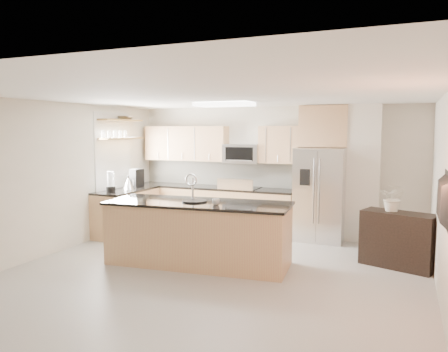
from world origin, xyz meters
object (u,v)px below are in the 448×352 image
at_px(kettle, 128,183).
at_px(bowl, 125,117).
at_px(microwave, 242,154).
at_px(platter, 194,201).
at_px(refrigerator, 320,194).
at_px(credenza, 398,240).
at_px(range, 240,209).
at_px(blender, 111,183).
at_px(coffee_maker, 137,178).
at_px(island, 198,233).
at_px(cup, 216,202).
at_px(television, 439,200).
at_px(flower_vase, 393,191).

xyz_separation_m(kettle, bowl, (-0.23, 0.26, 1.34)).
bearing_deg(microwave, platter, -87.38).
height_order(refrigerator, credenza, refrigerator).
xyz_separation_m(microwave, platter, (0.11, -2.45, -0.62)).
bearing_deg(range, microwave, 90.00).
bearing_deg(blender, kettle, 84.31).
xyz_separation_m(microwave, credenza, (3.09, -1.39, -1.20)).
relative_size(refrigerator, platter, 4.48).
height_order(range, bowl, bowl).
distance_m(range, credenza, 3.34).
bearing_deg(kettle, blender, -95.69).
height_order(blender, coffee_maker, blender).
height_order(refrigerator, platter, refrigerator).
bearing_deg(kettle, credenza, -2.33).
bearing_deg(platter, island, 6.08).
height_order(range, credenza, range).
bearing_deg(coffee_maker, microwave, 20.48).
distance_m(kettle, bowl, 1.38).
xyz_separation_m(island, platter, (-0.06, -0.01, 0.51)).
bearing_deg(credenza, island, -141.89).
relative_size(cup, platter, 0.29).
bearing_deg(range, television, -41.64).
bearing_deg(kettle, cup, -28.49).
height_order(range, kettle, kettle).
xyz_separation_m(blender, coffee_maker, (-0.02, 0.90, 0.00)).
bearing_deg(kettle, refrigerator, 15.31).
relative_size(platter, flower_vase, 0.62).
bearing_deg(range, blender, -143.11).
xyz_separation_m(island, coffee_maker, (-2.27, 1.66, 0.60)).
height_order(island, blender, island).
distance_m(refrigerator, bowl, 4.25).
bearing_deg(blender, television, -15.64).
xyz_separation_m(microwave, coffee_maker, (-2.09, -0.78, -0.53)).
distance_m(range, cup, 2.57).
relative_size(refrigerator, credenza, 1.65).
height_order(microwave, television, microwave).
relative_size(island, coffee_maker, 7.84).
distance_m(cup, bowl, 3.50).
relative_size(refrigerator, island, 0.60).
relative_size(microwave, platter, 1.91).
height_order(island, flower_vase, flower_vase).
relative_size(island, cup, 25.97).
bearing_deg(refrigerator, bowl, -169.18).
height_order(cup, bowl, bowl).
bearing_deg(refrigerator, platter, -124.19).
bearing_deg(range, bowl, -160.57).
height_order(platter, bowl, bowl).
distance_m(island, platter, 0.51).
distance_m(microwave, island, 2.70).
bearing_deg(television, platter, 76.81).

